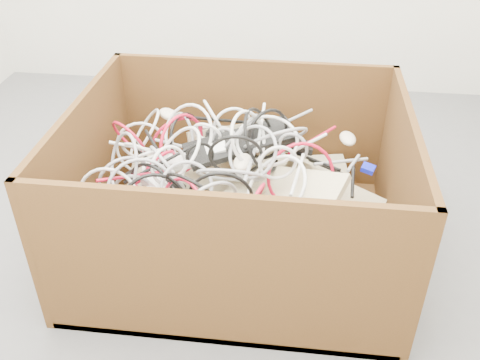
# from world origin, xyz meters

# --- Properties ---
(ground) EXTENTS (3.00, 3.00, 0.00)m
(ground) POSITION_xyz_m (0.00, 0.00, 0.00)
(ground) COLOR #58585B
(ground) RESTS_ON ground
(cardboard_box) EXTENTS (1.17, 0.98, 0.60)m
(cardboard_box) POSITION_xyz_m (0.19, -0.07, 0.15)
(cardboard_box) COLOR #432A10
(cardboard_box) RESTS_ON ground
(keyboard_pile) EXTENTS (1.02, 0.82, 0.35)m
(keyboard_pile) POSITION_xyz_m (0.27, -0.05, 0.28)
(keyboard_pile) COLOR beige
(keyboard_pile) RESTS_ON cardboard_box
(mice_scatter) EXTENTS (0.88, 0.68, 0.20)m
(mice_scatter) POSITION_xyz_m (0.10, -0.10, 0.33)
(mice_scatter) COLOR beige
(mice_scatter) RESTS_ON keyboard_pile
(power_strip_left) EXTENTS (0.32, 0.12, 0.13)m
(power_strip_left) POSITION_xyz_m (0.01, -0.05, 0.38)
(power_strip_left) COLOR white
(power_strip_left) RESTS_ON keyboard_pile
(power_strip_right) EXTENTS (0.28, 0.25, 0.10)m
(power_strip_right) POSITION_xyz_m (0.00, -0.24, 0.33)
(power_strip_right) COLOR white
(power_strip_right) RESTS_ON keyboard_pile
(vga_plug) EXTENTS (0.06, 0.05, 0.03)m
(vga_plug) POSITION_xyz_m (0.66, -0.03, 0.37)
(vga_plug) COLOR #0C14C0
(vga_plug) RESTS_ON keyboard_pile
(cable_tangle) EXTENTS (1.05, 0.84, 0.49)m
(cable_tangle) POSITION_xyz_m (0.07, -0.10, 0.40)
(cable_tangle) COLOR #95969A
(cable_tangle) RESTS_ON keyboard_pile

